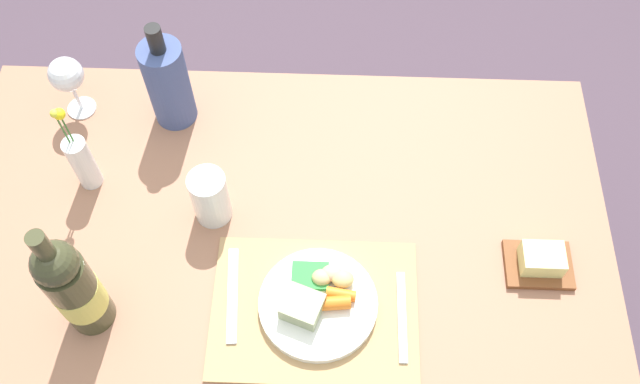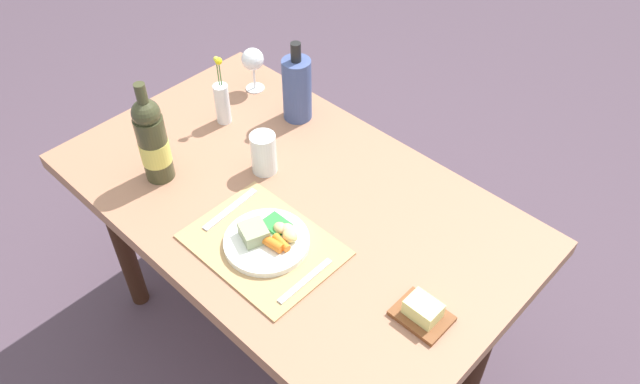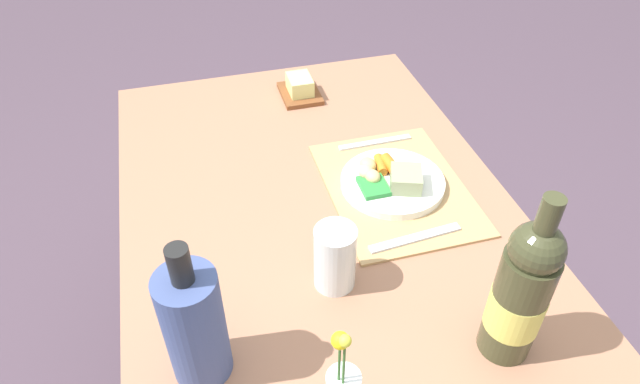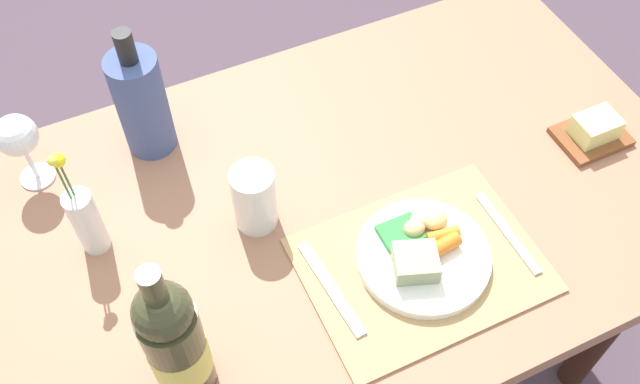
# 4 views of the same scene
# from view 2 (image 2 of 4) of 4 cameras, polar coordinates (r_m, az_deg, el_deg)

# --- Properties ---
(ground_plane) EXTENTS (8.00, 8.00, 0.00)m
(ground_plane) POSITION_cam_2_polar(r_m,az_deg,el_deg) (2.31, -2.19, -13.29)
(ground_plane) COLOR #4C3B48
(dining_table) EXTENTS (1.34, 0.80, 0.73)m
(dining_table) POSITION_cam_2_polar(r_m,az_deg,el_deg) (1.80, -2.74, -2.34)
(dining_table) COLOR #9E6C51
(dining_table) RESTS_ON ground_plane
(placemat) EXTENTS (0.39, 0.29, 0.01)m
(placemat) POSITION_cam_2_polar(r_m,az_deg,el_deg) (1.62, -5.23, -4.87)
(placemat) COLOR tan
(placemat) RESTS_ON dining_table
(dinner_plate) EXTENTS (0.22, 0.22, 0.05)m
(dinner_plate) POSITION_cam_2_polar(r_m,az_deg,el_deg) (1.60, -4.87, -4.35)
(dinner_plate) COLOR white
(dinner_plate) RESTS_ON placemat
(fork) EXTENTS (0.03, 0.19, 0.00)m
(fork) POSITION_cam_2_polar(r_m,az_deg,el_deg) (1.71, -8.27, -1.57)
(fork) COLOR silver
(fork) RESTS_ON placemat
(knife) EXTENTS (0.02, 0.18, 0.00)m
(knife) POSITION_cam_2_polar(r_m,az_deg,el_deg) (1.53, -1.36, -8.17)
(knife) COLOR silver
(knife) RESTS_ON placemat
(wine_glass) EXTENTS (0.07, 0.07, 0.15)m
(wine_glass) POSITION_cam_2_polar(r_m,az_deg,el_deg) (2.09, -6.22, 11.97)
(wine_glass) COLOR white
(wine_glass) RESTS_ON dining_table
(butter_dish) EXTENTS (0.13, 0.10, 0.05)m
(butter_dish) POSITION_cam_2_polar(r_m,az_deg,el_deg) (1.48, 9.43, -10.86)
(butter_dish) COLOR brown
(butter_dish) RESTS_ON dining_table
(cooler_bottle) EXTENTS (0.09, 0.09, 0.27)m
(cooler_bottle) POSITION_cam_2_polar(r_m,az_deg,el_deg) (1.95, -2.14, 9.53)
(cooler_bottle) COLOR #3F5085
(cooler_bottle) RESTS_ON dining_table
(water_tumbler) EXTENTS (0.07, 0.07, 0.13)m
(water_tumbler) POSITION_cam_2_polar(r_m,az_deg,el_deg) (1.79, -5.20, 3.39)
(water_tumbler) COLOR silver
(water_tumbler) RESTS_ON dining_table
(flower_vase) EXTENTS (0.05, 0.05, 0.23)m
(flower_vase) POSITION_cam_2_polar(r_m,az_deg,el_deg) (1.97, -9.01, 8.24)
(flower_vase) COLOR silver
(flower_vase) RESTS_ON dining_table
(wine_bottle) EXTENTS (0.08, 0.08, 0.32)m
(wine_bottle) POSITION_cam_2_polar(r_m,az_deg,el_deg) (1.77, -15.18, 4.58)
(wine_bottle) COLOR #3B3C24
(wine_bottle) RESTS_ON dining_table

